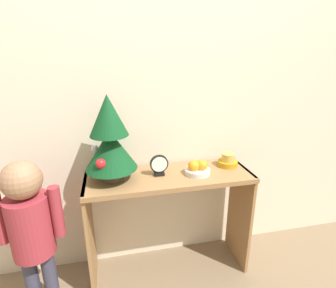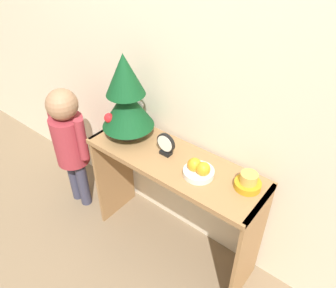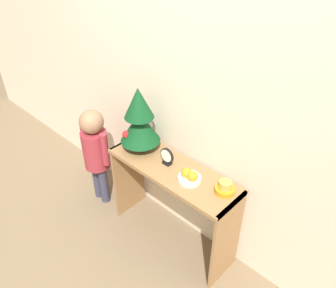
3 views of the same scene
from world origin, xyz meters
name	(u,v)px [view 1 (image 1 of 3)]	position (x,y,z in m)	size (l,w,h in m)	color
ground_plane	(175,288)	(0.00, 0.00, 0.00)	(12.00, 12.00, 0.00)	#7A664C
back_wall	(162,86)	(0.00, 0.40, 1.25)	(7.00, 0.05, 2.50)	beige
console_table	(169,200)	(0.00, 0.18, 0.55)	(1.04, 0.35, 0.73)	olive
mini_tree	(110,139)	(-0.35, 0.19, 0.98)	(0.30, 0.30, 0.51)	#4C3828
fruit_bowl	(198,168)	(0.17, 0.15, 0.76)	(0.16, 0.16, 0.09)	silver
singing_bowl	(228,161)	(0.41, 0.23, 0.76)	(0.13, 0.13, 0.09)	#B78419
desk_clock	(159,165)	(-0.06, 0.18, 0.80)	(0.11, 0.04, 0.13)	black
child_figure	(30,222)	(-0.80, 0.06, 0.58)	(0.35, 0.22, 0.94)	#38384C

